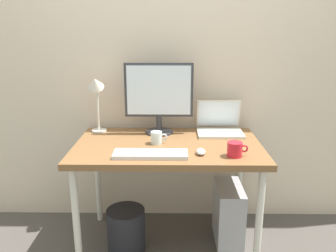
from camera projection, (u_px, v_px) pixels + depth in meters
ground_plane at (168, 243)px, 2.47m from camera, size 6.00×6.00×0.00m
back_wall at (169, 54)px, 2.53m from camera, size 4.40×0.04×2.60m
desk at (168, 153)px, 2.28m from camera, size 1.22×0.75×0.75m
monitor at (159, 95)px, 2.42m from camera, size 0.48×0.20×0.50m
laptop at (219, 125)px, 2.49m from camera, size 0.32×0.27×0.23m
desk_lamp at (96, 92)px, 2.42m from camera, size 0.11×0.16×0.43m
keyboard at (151, 154)px, 2.04m from camera, size 0.44×0.14×0.02m
mouse at (201, 152)px, 2.07m from camera, size 0.06×0.09×0.03m
coffee_mug at (235, 149)px, 2.03m from camera, size 0.12×0.09×0.09m
glass_cup at (157, 138)px, 2.25m from camera, size 0.11×0.07×0.08m
computer_tower at (228, 214)px, 2.45m from camera, size 0.18×0.36×0.42m
wastebasket at (126, 230)px, 2.36m from camera, size 0.26×0.26×0.30m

